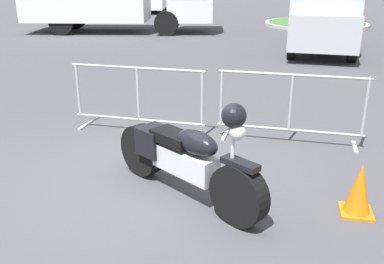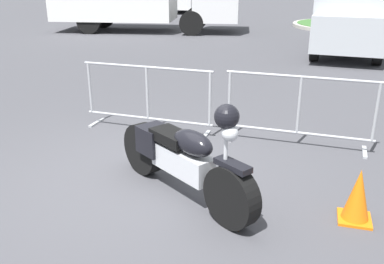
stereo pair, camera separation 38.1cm
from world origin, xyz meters
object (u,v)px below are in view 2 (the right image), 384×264
object	(u,v)px
motorcycle	(182,157)
crowd_barrier_far	(299,110)
delivery_van	(351,12)
crowd_barrier_near	(147,98)
parked_car_black	(146,0)
traffic_cone	(358,196)

from	to	relation	value
motorcycle	crowd_barrier_far	size ratio (longest dim) A/B	0.90
motorcycle	delivery_van	xyz separation A→B (m)	(2.30, 10.38, 0.75)
motorcycle	delivery_van	world-z (taller)	delivery_van
motorcycle	crowd_barrier_far	distance (m)	2.28
crowd_barrier_near	crowd_barrier_far	world-z (taller)	same
delivery_van	crowd_barrier_near	bearing A→B (deg)	-18.49
crowd_barrier_near	parked_car_black	distance (m)	21.41
parked_car_black	motorcycle	bearing A→B (deg)	-155.40
delivery_van	motorcycle	bearing A→B (deg)	-8.51
crowd_barrier_near	parked_car_black	world-z (taller)	parked_car_black
motorcycle	delivery_van	size ratio (longest dim) A/B	0.39
crowd_barrier_near	crowd_barrier_far	distance (m)	2.38
motorcycle	crowd_barrier_far	bearing A→B (deg)	93.14
crowd_barrier_near	parked_car_black	xyz separation A→B (m)	(-7.96, 19.87, 0.15)
motorcycle	crowd_barrier_near	bearing A→B (deg)	156.08
traffic_cone	motorcycle	bearing A→B (deg)	179.88
motorcycle	crowd_barrier_near	distance (m)	2.28
crowd_barrier_far	delivery_van	bearing A→B (deg)	82.50
motorcycle	traffic_cone	distance (m)	1.92
delivery_van	parked_car_black	world-z (taller)	delivery_van
delivery_van	traffic_cone	size ratio (longest dim) A/B	8.68
motorcycle	traffic_cone	world-z (taller)	motorcycle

